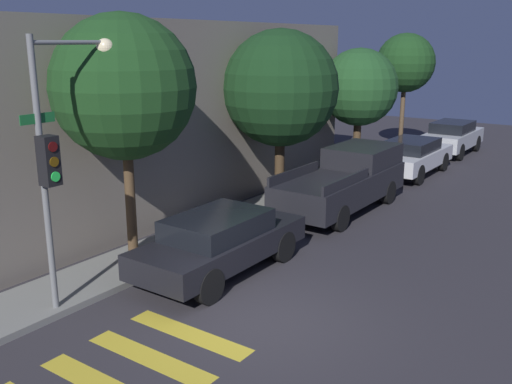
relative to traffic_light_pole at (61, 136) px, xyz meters
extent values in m
plane|color=#2D2B30|center=(1.61, -3.37, -3.43)|extent=(60.00, 60.00, 0.00)
cube|color=slate|center=(1.61, 0.69, -3.36)|extent=(26.00, 1.71, 0.14)
cube|color=gold|center=(-0.49, -2.57, -3.43)|extent=(0.45, 2.60, 0.00)
cube|color=gold|center=(0.49, -2.57, -3.43)|extent=(0.45, 2.60, 0.00)
cylinder|color=slate|center=(-0.39, 0.08, -0.81)|extent=(0.12, 0.12, 5.24)
cube|color=black|center=(-0.39, -0.13, -0.38)|extent=(0.30, 0.30, 0.90)
cylinder|color=#4C0C0C|center=(-0.39, -0.29, -0.11)|extent=(0.18, 0.02, 0.18)
cylinder|color=#593D0A|center=(-0.39, -0.29, -0.38)|extent=(0.18, 0.02, 0.18)
cylinder|color=#26E54C|center=(-0.39, -0.29, -0.65)|extent=(0.18, 0.02, 0.18)
cube|color=#19662D|center=(-0.39, 0.08, 0.36)|extent=(0.70, 0.02, 0.18)
cylinder|color=slate|center=(0.43, 0.08, 1.66)|extent=(1.63, 0.08, 0.08)
sphere|color=#F9E5B2|center=(1.24, 0.08, 1.56)|extent=(0.36, 0.36, 0.36)
cube|color=black|center=(3.04, -1.27, -2.78)|extent=(4.46, 1.77, 0.55)
cube|color=black|center=(2.93, -1.27, -2.27)|extent=(2.32, 1.56, 0.47)
cylinder|color=black|center=(4.43, -0.48, -3.06)|extent=(0.75, 0.22, 0.75)
cylinder|color=black|center=(4.43, -2.06, -3.06)|extent=(0.75, 0.22, 0.75)
cylinder|color=black|center=(1.66, -0.48, -3.06)|extent=(0.75, 0.22, 0.75)
cylinder|color=black|center=(1.66, -2.06, -3.06)|extent=(0.75, 0.22, 0.75)
cube|color=black|center=(8.92, -1.27, -2.64)|extent=(5.46, 1.93, 0.83)
cube|color=black|center=(10.42, -1.27, -1.91)|extent=(2.46, 1.77, 0.63)
cube|color=black|center=(7.55, -0.42, -2.09)|extent=(2.73, 0.08, 0.28)
cube|color=black|center=(7.55, -2.12, -2.09)|extent=(2.73, 0.08, 0.28)
cylinder|color=black|center=(10.61, -0.39, -3.06)|extent=(0.75, 0.22, 0.75)
cylinder|color=black|center=(10.61, -2.14, -3.06)|extent=(0.75, 0.22, 0.75)
cylinder|color=black|center=(7.22, -0.39, -3.06)|extent=(0.75, 0.22, 0.75)
cylinder|color=black|center=(7.22, -2.14, -3.06)|extent=(0.75, 0.22, 0.75)
cube|color=silver|center=(14.98, -1.27, -2.76)|extent=(4.57, 1.80, 0.59)
cube|color=black|center=(14.87, -1.27, -2.24)|extent=(2.37, 1.59, 0.44)
cylinder|color=black|center=(16.40, -0.46, -3.06)|extent=(0.75, 0.22, 0.75)
cylinder|color=black|center=(16.40, -2.08, -3.06)|extent=(0.75, 0.22, 0.75)
cylinder|color=black|center=(13.57, -0.46, -3.06)|extent=(0.75, 0.22, 0.75)
cylinder|color=black|center=(13.57, -2.08, -3.06)|extent=(0.75, 0.22, 0.75)
cube|color=#B7BABF|center=(20.20, -1.27, -2.72)|extent=(4.30, 1.70, 0.68)
cube|color=black|center=(20.09, -1.27, -2.15)|extent=(2.23, 1.50, 0.46)
cylinder|color=black|center=(21.53, -0.51, -3.06)|extent=(0.75, 0.22, 0.75)
cylinder|color=black|center=(21.53, -2.03, -3.06)|extent=(0.75, 0.22, 0.75)
cylinder|color=black|center=(18.86, -0.51, -3.06)|extent=(0.75, 0.22, 0.75)
cylinder|color=black|center=(18.86, -2.03, -3.06)|extent=(0.75, 0.22, 0.75)
cylinder|color=#4C3823|center=(2.26, 0.76, -1.96)|extent=(0.24, 0.24, 2.93)
sphere|color=#193D19|center=(2.26, 0.76, 0.71)|extent=(3.21, 3.21, 3.21)
cylinder|color=#42301E|center=(8.60, 0.76, -2.26)|extent=(0.32, 0.32, 2.35)
sphere|color=#143316|center=(8.60, 0.76, 0.27)|extent=(3.60, 3.60, 3.60)
cylinder|color=#4C3823|center=(14.26, 0.76, -2.31)|extent=(0.30, 0.30, 2.24)
sphere|color=#1E4721|center=(14.26, 0.76, -0.07)|extent=(3.00, 3.00, 3.00)
cylinder|color=brown|center=(18.98, 0.76, -1.86)|extent=(0.21, 0.21, 3.15)
sphere|color=#193D19|center=(18.98, 0.76, 0.71)|extent=(2.64, 2.64, 2.64)
camera|label=1|loc=(-6.39, -8.90, 1.70)|focal=40.00mm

